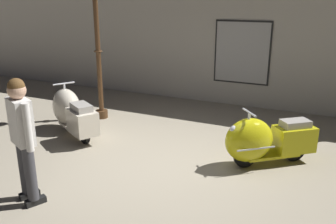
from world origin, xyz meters
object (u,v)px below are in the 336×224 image
Objects in this scene: scooter_1 at (263,140)px; visitor_0 at (22,133)px; scooter_0 at (71,112)px; lamppost at (98,43)px.

visitor_0 is at bearing 3.03° from scooter_1.
scooter_0 is 3.88m from scooter_1.
lamppost is (-0.03, 1.10, 1.28)m from scooter_0.
scooter_0 is at bearing -88.33° from lamppost.
lamppost reaches higher than visitor_0.
lamppost is at bearing -53.42° from scooter_1.
visitor_0 is (1.22, -3.44, -0.73)m from lamppost.
lamppost is at bearing -57.68° from scooter_0.
scooter_0 is 0.56× the size of lamppost.
scooter_1 is 0.86× the size of visitor_0.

